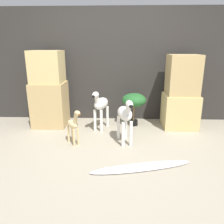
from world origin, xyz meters
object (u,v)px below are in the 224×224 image
Objects in this scene: zebra_left at (101,105)px; giraffe_figurine at (74,125)px; zebra_right at (125,115)px; surfboard at (141,167)px; potted_palm_front at (134,101)px.

zebra_left reaches higher than giraffe_figurine.
zebra_right is at bearing -53.83° from zebra_left.
zebra_right is 0.90m from surfboard.
zebra_left is 1.18× the size of potted_palm_front.
giraffe_figurine is at bearing -137.18° from potted_palm_front.
zebra_left is 0.77m from giraffe_figurine.
zebra_left is at bearing -159.34° from potted_palm_front.
zebra_left is at bearing 114.73° from surfboard.
potted_palm_front reaches higher than surfboard.
potted_palm_front is (0.18, 0.82, 0.02)m from zebra_right.
zebra_right is 0.56× the size of surfboard.
zebra_right is 0.73m from zebra_left.
zebra_right reaches higher than potted_palm_front.
zebra_right and zebra_left have the same top height.
surfboard is (0.19, -0.76, -0.44)m from zebra_right.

